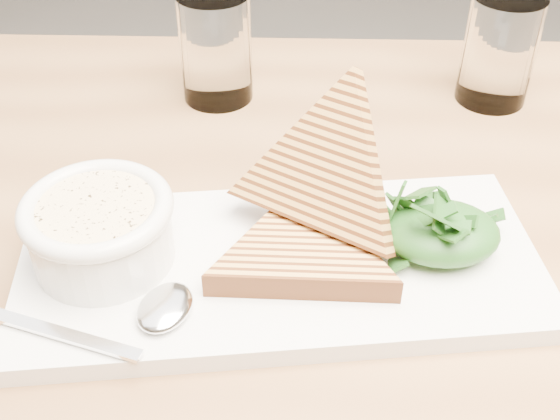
{
  "coord_description": "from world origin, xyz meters",
  "views": [
    {
      "loc": [
        -0.15,
        -0.32,
        1.16
      ],
      "look_at": [
        -0.15,
        0.1,
        0.82
      ],
      "focal_mm": 45.0,
      "sensor_mm": 36.0,
      "label": 1
    }
  ],
  "objects_px": {
    "soup_bowl": "(102,237)",
    "table_top": "(327,279)",
    "platter": "(280,266)",
    "glass_far": "(499,50)",
    "glass_near": "(216,48)"
  },
  "relations": [
    {
      "from": "soup_bowl",
      "to": "table_top",
      "type": "bearing_deg",
      "value": 4.59
    },
    {
      "from": "platter",
      "to": "glass_far",
      "type": "relative_size",
      "value": 3.53
    },
    {
      "from": "platter",
      "to": "table_top",
      "type": "bearing_deg",
      "value": 20.17
    },
    {
      "from": "soup_bowl",
      "to": "glass_near",
      "type": "distance_m",
      "value": 0.29
    },
    {
      "from": "table_top",
      "to": "soup_bowl",
      "type": "height_order",
      "value": "soup_bowl"
    },
    {
      "from": "platter",
      "to": "glass_far",
      "type": "distance_m",
      "value": 0.36
    },
    {
      "from": "table_top",
      "to": "glass_near",
      "type": "distance_m",
      "value": 0.3
    },
    {
      "from": "table_top",
      "to": "platter",
      "type": "distance_m",
      "value": 0.05
    },
    {
      "from": "soup_bowl",
      "to": "glass_near",
      "type": "xyz_separation_m",
      "value": [
        0.07,
        0.28,
        0.02
      ]
    },
    {
      "from": "table_top",
      "to": "glass_far",
      "type": "relative_size",
      "value": 10.62
    },
    {
      "from": "platter",
      "to": "glass_near",
      "type": "relative_size",
      "value": 3.51
    },
    {
      "from": "table_top",
      "to": "soup_bowl",
      "type": "bearing_deg",
      "value": -175.41
    },
    {
      "from": "glass_far",
      "to": "glass_near",
      "type": "bearing_deg",
      "value": 179.39
    },
    {
      "from": "glass_far",
      "to": "soup_bowl",
      "type": "bearing_deg",
      "value": -142.97
    },
    {
      "from": "table_top",
      "to": "glass_far",
      "type": "distance_m",
      "value": 0.33
    }
  ]
}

